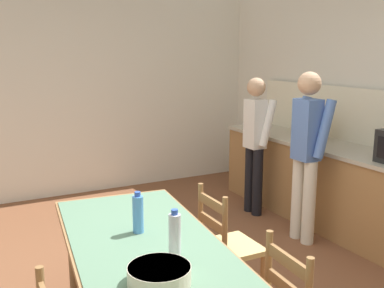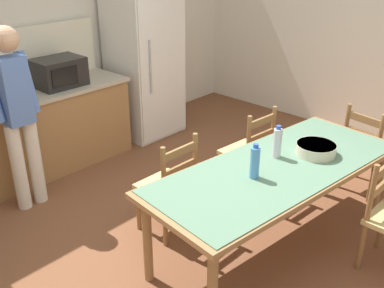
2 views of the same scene
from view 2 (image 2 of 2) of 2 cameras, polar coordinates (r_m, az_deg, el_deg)
name	(u,v)px [view 2 (image 2 of 2)]	position (r m, az deg, el deg)	size (l,w,h in m)	color
ground_plane	(203,249)	(3.83, 1.34, -13.21)	(8.32, 8.32, 0.00)	brown
wall_back	(17,31)	(5.25, -21.36, 13.24)	(6.52, 0.12, 2.90)	silver
refrigerator	(145,65)	(5.72, -6.03, 9.90)	(0.77, 0.73, 1.79)	white
microwave	(59,72)	(5.03, -16.54, 8.73)	(0.50, 0.39, 0.30)	black
dining_table	(277,174)	(3.55, 10.78, -3.79)	(2.30, 1.13, 0.76)	olive
bottle_near_centre	(255,162)	(3.27, 7.98, -2.30)	(0.07, 0.07, 0.27)	#4C8ED6
bottle_off_centre	(277,143)	(3.61, 10.78, 0.18)	(0.07, 0.07, 0.27)	silver
serving_bowl	(316,149)	(3.75, 15.47, -0.56)	(0.32, 0.32, 0.09)	beige
chair_side_far_right	(249,152)	(4.43, 7.26, -1.07)	(0.45, 0.43, 0.91)	olive
chair_head_end	(367,151)	(4.74, 21.28, -0.83)	(0.47, 0.48, 0.91)	olive
chair_side_far_left	(169,186)	(3.82, -2.91, -5.35)	(0.42, 0.41, 0.91)	olive
person_at_counter	(17,111)	(4.28, -21.33, 3.95)	(0.43, 0.30, 1.70)	silver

